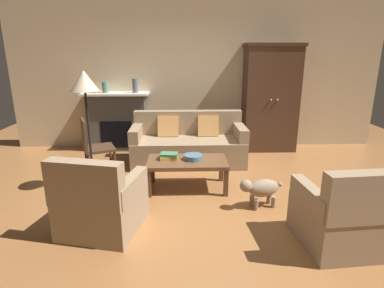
% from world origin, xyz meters
% --- Properties ---
extents(ground_plane, '(9.60, 9.60, 0.00)m').
position_xyz_m(ground_plane, '(0.00, 0.00, 0.00)').
color(ground_plane, '#9E6638').
extents(back_wall, '(7.20, 0.10, 2.80)m').
position_xyz_m(back_wall, '(0.00, 2.55, 1.40)').
color(back_wall, beige).
rests_on(back_wall, ground).
extents(fireplace, '(1.26, 0.48, 1.12)m').
position_xyz_m(fireplace, '(-1.55, 2.30, 0.57)').
color(fireplace, '#4C4947').
rests_on(fireplace, ground).
extents(armoire, '(1.06, 0.57, 2.02)m').
position_xyz_m(armoire, '(1.40, 2.22, 1.01)').
color(armoire, '#472D1E').
rests_on(armoire, ground).
extents(couch, '(1.92, 0.86, 0.86)m').
position_xyz_m(couch, '(-0.18, 1.48, 0.32)').
color(couch, '#937A5B').
rests_on(couch, ground).
extents(coffee_table, '(1.10, 0.60, 0.42)m').
position_xyz_m(coffee_table, '(-0.22, 0.36, 0.37)').
color(coffee_table, brown).
rests_on(coffee_table, ground).
extents(fruit_bowl, '(0.26, 0.26, 0.07)m').
position_xyz_m(fruit_bowl, '(-0.14, 0.39, 0.45)').
color(fruit_bowl, slate).
rests_on(fruit_bowl, coffee_table).
extents(book_stack, '(0.26, 0.20, 0.09)m').
position_xyz_m(book_stack, '(-0.48, 0.41, 0.46)').
color(book_stack, gold).
rests_on(book_stack, coffee_table).
extents(mantel_vase_bronze, '(0.15, 0.15, 0.18)m').
position_xyz_m(mantel_vase_bronze, '(-1.93, 2.28, 1.21)').
color(mantel_vase_bronze, olive).
rests_on(mantel_vase_bronze, fireplace).
extents(mantel_vase_jade, '(0.12, 0.12, 0.20)m').
position_xyz_m(mantel_vase_jade, '(-1.73, 2.28, 1.22)').
color(mantel_vase_jade, slate).
rests_on(mantel_vase_jade, fireplace).
extents(mantel_vase_slate, '(0.11, 0.11, 0.26)m').
position_xyz_m(mantel_vase_slate, '(-1.17, 2.28, 1.25)').
color(mantel_vase_slate, '#565B66').
rests_on(mantel_vase_slate, fireplace).
extents(armchair_near_left, '(0.92, 0.92, 0.88)m').
position_xyz_m(armchair_near_left, '(-1.15, -0.71, 0.32)').
color(armchair_near_left, '#997F60').
rests_on(armchair_near_left, ground).
extents(armchair_near_right, '(0.84, 0.83, 0.88)m').
position_xyz_m(armchair_near_right, '(1.28, -1.06, 0.32)').
color(armchair_near_right, '#997F60').
rests_on(armchair_near_right, ground).
extents(side_chair_wooden, '(0.58, 0.58, 0.90)m').
position_xyz_m(side_chair_wooden, '(-1.65, 0.90, 0.51)').
color(side_chair_wooden, '#472D1E').
rests_on(side_chair_wooden, ground).
extents(floor_lamp, '(0.36, 0.36, 1.64)m').
position_xyz_m(floor_lamp, '(-1.51, 0.31, 1.42)').
color(floor_lamp, black).
rests_on(floor_lamp, ground).
extents(dog, '(0.56, 0.30, 0.39)m').
position_xyz_m(dog, '(0.68, -0.23, 0.25)').
color(dog, gray).
rests_on(dog, ground).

